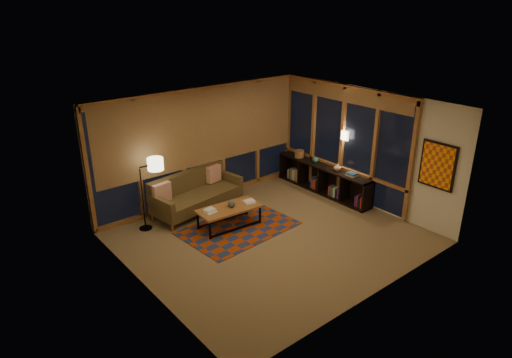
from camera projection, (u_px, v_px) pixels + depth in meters
floor at (271, 237)px, 9.27m from camera, size 5.50×5.00×0.01m
ceiling at (273, 106)px, 8.26m from camera, size 5.50×5.00×0.01m
walls at (272, 175)px, 8.76m from camera, size 5.51×5.01×2.70m
window_wall_back at (203, 145)px, 10.51m from camera, size 5.30×0.16×2.60m
window_wall_right at (341, 142)px, 10.76m from camera, size 0.16×3.70×2.60m
wall_art at (438, 166)px, 8.98m from camera, size 0.06×0.74×0.94m
wall_sconce at (345, 136)px, 10.54m from camera, size 0.12×0.18×0.22m
sofa at (197, 193)px, 10.26m from camera, size 2.20×1.15×0.86m
pillow_left at (162, 193)px, 9.74m from camera, size 0.44×0.19×0.42m
pillow_right at (214, 175)px, 10.77m from camera, size 0.41×0.21×0.39m
area_rug at (239, 228)px, 9.62m from camera, size 2.42×1.70×0.01m
coffee_table at (229, 217)px, 9.61m from camera, size 1.38×0.71×0.45m
book_stack_a at (210, 211)px, 9.31m from camera, size 0.25×0.21×0.07m
book_stack_b at (249, 201)px, 9.75m from camera, size 0.29×0.25×0.05m
ceramic_pot at (231, 203)px, 9.53m from camera, size 0.18×0.18×0.17m
floor_lamp at (142, 196)px, 9.33m from camera, size 0.51×0.34×1.51m
bookshelf at (323, 179)px, 11.26m from camera, size 0.40×2.79×0.70m
basket at (299, 154)px, 11.69m from camera, size 0.30×0.30×0.18m
teal_bowl at (315, 160)px, 11.31m from camera, size 0.17×0.17×0.14m
vase at (338, 167)px, 10.78m from camera, size 0.23×0.23×0.19m
shelf_book_stack at (351, 174)px, 10.50m from camera, size 0.23×0.28×0.07m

